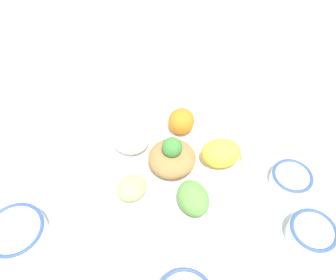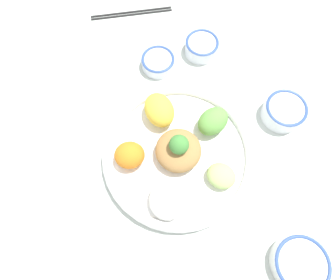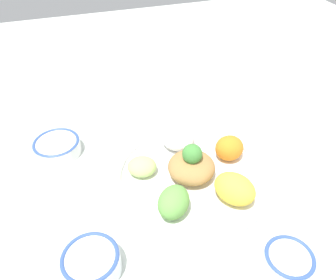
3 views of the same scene
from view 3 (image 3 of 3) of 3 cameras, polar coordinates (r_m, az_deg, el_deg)
name	(u,v)px [view 3 (image 3 of 3)]	position (r m, az deg, el deg)	size (l,w,h in m)	color
ground_plane	(182,184)	(0.74, 2.38, -7.60)	(2.40, 2.40, 0.00)	silver
salad_platter	(192,173)	(0.73, 4.19, -5.77)	(0.35, 0.35, 0.11)	white
sauce_bowl_red	(288,260)	(0.64, 20.24, -19.04)	(0.09, 0.09, 0.03)	white
rice_bowl_blue	(57,146)	(0.85, -18.74, -1.07)	(0.11, 0.11, 0.04)	white
sauce_bowl_dark	(91,263)	(0.61, -13.19, -20.07)	(0.10, 0.10, 0.05)	white
serving_spoon_main	(309,109)	(1.05, 23.32, 4.92)	(0.11, 0.08, 0.01)	silver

